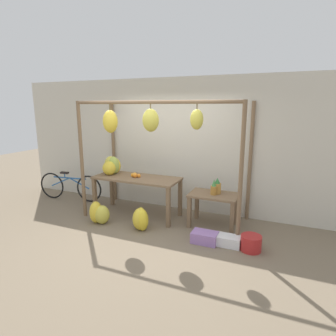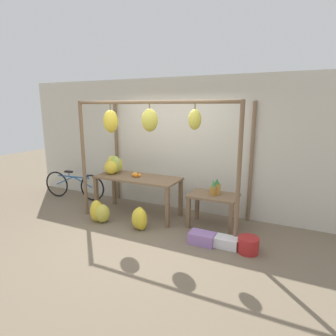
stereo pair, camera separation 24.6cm
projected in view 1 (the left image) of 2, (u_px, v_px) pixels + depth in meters
name	position (u px, v px, depth m)	size (l,w,h in m)	color
ground_plane	(144.00, 236.00, 4.90)	(20.00, 20.00, 0.00)	#756651
shop_wall_back	(177.00, 145.00, 6.01)	(8.00, 0.08, 2.80)	beige
stall_awning	(151.00, 135.00, 5.07)	(3.18, 1.28, 2.31)	brown
display_table_main	(137.00, 183.00, 5.71)	(1.76, 0.72, 0.81)	brown
display_table_side	(214.00, 201.00, 5.21)	(0.89, 0.58, 0.63)	brown
banana_pile_on_table	(112.00, 166.00, 5.93)	(0.41, 0.51, 0.37)	#9EB247
orange_pile	(135.00, 175.00, 5.67)	(0.21, 0.13, 0.09)	orange
pineapple_cluster	(216.00, 187.00, 5.16)	(0.17, 0.21, 0.31)	#B27F38
banana_pile_ground_left	(99.00, 213.00, 5.39)	(0.45, 0.37, 0.43)	gold
banana_pile_ground_right	(141.00, 220.00, 5.10)	(0.39, 0.36, 0.43)	yellow
fruit_crate_white	(205.00, 237.00, 4.65)	(0.42, 0.27, 0.18)	#9970B7
blue_bucket	(251.00, 243.00, 4.38)	(0.32, 0.32, 0.25)	#AD2323
parked_bicycle	(70.00, 186.00, 6.71)	(1.65, 0.25, 0.69)	black
fruit_crate_purple	(229.00, 241.00, 4.54)	(0.38, 0.24, 0.16)	silver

